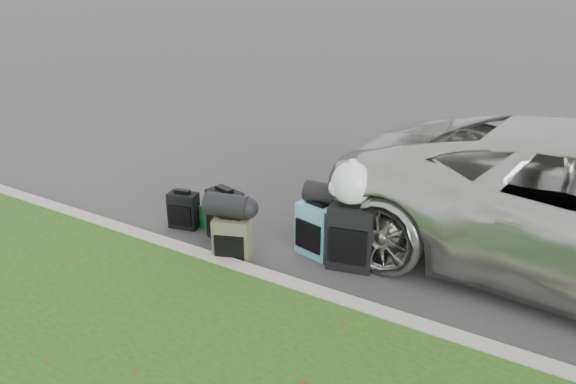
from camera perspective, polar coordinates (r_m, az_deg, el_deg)
The scene contains 12 objects.
ground at distance 6.92m, azimuth -0.15°, elevation -4.92°, with size 120.00×120.00×0.00m, color #383535.
curb at distance 6.16m, azimuth -5.06°, elevation -7.95°, with size 120.00×0.18×0.15m, color #9E937F.
suitcase_small_black at distance 7.28m, azimuth -10.55°, elevation -1.84°, with size 0.37×0.20×0.46m, color black.
suitcase_large_black_left at distance 6.85m, azimuth -6.37°, elevation -2.38°, with size 0.44×0.26×0.63m, color black.
suitcase_olive at distance 6.33m, azimuth -5.68°, elevation -4.96°, with size 0.40×0.25×0.55m, color #3E3D29.
suitcase_teal at distance 6.48m, azimuth 2.89°, elevation -3.84°, with size 0.44×0.26×0.63m, color teal.
suitcase_large_black_right at distance 6.22m, azimuth 6.43°, elevation -4.57°, with size 0.49×0.30×0.74m, color black.
tote_green at distance 7.24m, azimuth -7.73°, elevation -2.53°, with size 0.26×0.21×0.29m, color #17682B.
tote_navy at distance 7.26m, azimuth 3.03°, elevation -2.22°, with size 0.28×0.22×0.30m, color #161F4F.
duffel_left at distance 6.21m, azimuth -6.23°, elevation -1.37°, with size 0.26×0.26×0.49m, color black.
duffel_right at distance 6.34m, azimuth 3.65°, elevation -0.11°, with size 0.24×0.24×0.44m, color black.
trash_bag at distance 6.05m, azimuth 6.50°, elevation 0.86°, with size 0.46×0.46×0.46m, color white.
Camera 1 is at (3.20, -5.23, 3.19)m, focal length 35.00 mm.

